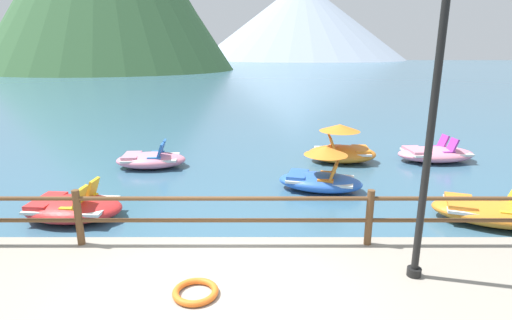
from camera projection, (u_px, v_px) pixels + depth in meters
ground_plane at (250, 83)px, 43.83m from camera, size 200.00×200.00×0.00m
dock_railing at (222, 212)px, 6.51m from camera, size 23.92×0.12×0.95m
lamp_post at (435, 81)px, 5.01m from camera, size 0.28×0.28×4.61m
life_ring at (194, 292)px, 5.27m from camera, size 0.61×0.61×0.09m
pedal_boat_0 at (319, 176)px, 10.30m from camera, size 2.37×1.68×1.18m
pedal_boat_1 at (71, 208)px, 8.58m from camera, size 2.22×1.52×0.82m
pedal_boat_2 at (493, 211)px, 8.39m from camera, size 2.76×2.02×0.82m
pedal_boat_3 at (149, 160)px, 12.35m from camera, size 2.20×1.38×0.81m
pedal_boat_4 at (434, 154)px, 13.08m from camera, size 2.61×1.61×0.81m
pedal_boat_5 at (340, 149)px, 12.94m from camera, size 2.28×1.51×1.24m
distant_peak at (300, 21)px, 143.39m from camera, size 74.01×74.01×27.05m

